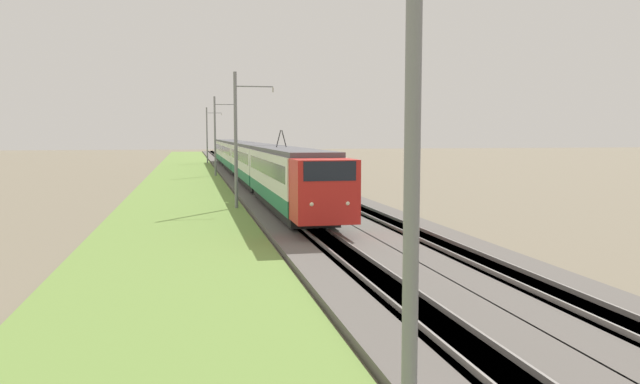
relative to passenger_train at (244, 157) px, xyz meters
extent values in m
cube|color=#605B56|center=(-12.82, 0.00, -2.23)|extent=(240.00, 4.40, 0.30)
cube|color=#605B56|center=(-12.82, -4.34, -2.23)|extent=(240.00, 4.40, 0.30)
cube|color=#4C4238|center=(-12.82, 0.00, -2.23)|extent=(240.00, 1.57, 0.30)
cube|color=gray|center=(-12.82, 0.53, -2.00)|extent=(240.00, 0.07, 0.15)
cube|color=gray|center=(-12.82, -0.53, -2.00)|extent=(240.00, 0.07, 0.15)
cube|color=#4C4238|center=(-12.82, -4.34, -2.23)|extent=(240.00, 1.57, 0.30)
cube|color=gray|center=(-12.82, -3.80, -2.00)|extent=(240.00, 0.07, 0.15)
cube|color=gray|center=(-12.82, -4.87, -2.00)|extent=(240.00, 0.07, 0.15)
cube|color=olive|center=(-12.82, 6.35, -2.32)|extent=(240.00, 8.03, 0.12)
cube|color=red|center=(-40.20, 0.00, -0.01)|extent=(2.43, 2.70, 2.74)
cube|color=black|center=(-40.57, 0.00, 0.91)|extent=(1.75, 2.25, 0.82)
sphere|color=#F2EAC6|center=(-41.37, 0.77, -0.46)|extent=(0.20, 0.20, 0.20)
sphere|color=#F2EAC6|center=(-41.37, -0.77, -0.46)|extent=(0.20, 0.20, 0.20)
cube|color=#196B47|center=(-30.15, 0.00, -1.00)|extent=(17.68, 2.81, 0.77)
cube|color=silver|center=(-30.15, 0.00, 0.37)|extent=(17.68, 2.81, 1.97)
cube|color=black|center=(-30.15, 0.00, 0.53)|extent=(16.26, 2.83, 0.83)
cube|color=#515156|center=(-30.15, 0.00, 1.49)|extent=(17.68, 2.59, 0.25)
cube|color=black|center=(-30.15, 0.00, -1.65)|extent=(16.79, 2.39, 0.55)
cylinder|color=black|center=(-37.19, 0.53, -1.50)|extent=(0.86, 0.12, 0.86)
cylinder|color=black|center=(-37.19, -0.53, -1.50)|extent=(0.86, 0.12, 0.86)
cube|color=#196B47|center=(-10.66, 0.00, -1.00)|extent=(20.11, 2.81, 0.77)
cube|color=silver|center=(-10.66, 0.00, 0.37)|extent=(20.11, 2.81, 1.97)
cube|color=black|center=(-10.66, 0.00, 0.53)|extent=(18.50, 2.83, 0.83)
cube|color=#515156|center=(-10.66, 0.00, 1.49)|extent=(20.11, 2.59, 0.25)
cube|color=black|center=(-10.66, 0.00, -1.65)|extent=(19.10, 2.39, 0.55)
cube|color=#196B47|center=(10.05, 0.00, -1.00)|extent=(20.11, 2.81, 0.77)
cube|color=silver|center=(10.05, 0.00, 0.37)|extent=(20.11, 2.81, 1.97)
cube|color=black|center=(10.05, 0.00, 0.53)|extent=(18.50, 2.83, 0.83)
cube|color=#515156|center=(10.05, 0.00, 1.49)|extent=(20.11, 2.59, 0.25)
cube|color=black|center=(10.05, 0.00, -1.65)|extent=(19.10, 2.39, 0.55)
cube|color=#196B47|center=(30.76, 0.00, -1.00)|extent=(20.11, 2.81, 0.77)
cube|color=silver|center=(30.76, 0.00, 0.37)|extent=(20.11, 2.81, 1.97)
cube|color=black|center=(30.76, 0.00, 0.53)|extent=(18.50, 2.83, 0.83)
cube|color=#515156|center=(30.76, 0.00, 1.49)|extent=(20.11, 2.59, 0.25)
cube|color=black|center=(30.76, 0.00, -1.65)|extent=(19.10, 2.39, 0.55)
cylinder|color=black|center=(-27.50, 0.17, 2.16)|extent=(0.06, 0.33, 1.08)
cylinder|color=black|center=(-27.50, -0.17, 2.16)|extent=(0.06, 0.33, 1.08)
cube|color=black|center=(-37.19, 0.00, -2.38)|extent=(0.10, 0.10, 0.00)
cylinder|color=slate|center=(-58.78, 2.81, 2.24)|extent=(0.22, 0.22, 9.24)
cylinder|color=slate|center=(-26.74, 2.81, 1.99)|extent=(0.22, 0.22, 8.74)
cylinder|color=slate|center=(-26.74, 1.61, 5.46)|extent=(0.08, 2.40, 0.08)
cylinder|color=#B2ADA8|center=(-26.74, 0.41, 5.26)|extent=(0.10, 0.10, 0.30)
cylinder|color=slate|center=(5.30, 2.81, 2.17)|extent=(0.22, 0.22, 9.10)
cylinder|color=slate|center=(5.30, 1.61, 5.82)|extent=(0.08, 2.40, 0.08)
cylinder|color=#B2ADA8|center=(5.30, 0.41, 5.62)|extent=(0.10, 0.10, 0.30)
cylinder|color=slate|center=(37.34, 2.81, 2.23)|extent=(0.22, 0.22, 9.21)
cylinder|color=slate|center=(37.34, 1.61, 5.94)|extent=(0.08, 2.40, 0.08)
cylinder|color=#B2ADA8|center=(37.34, 0.41, 5.74)|extent=(0.10, 0.10, 0.30)
camera|label=1|loc=(-66.66, 5.72, 2.43)|focal=35.00mm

